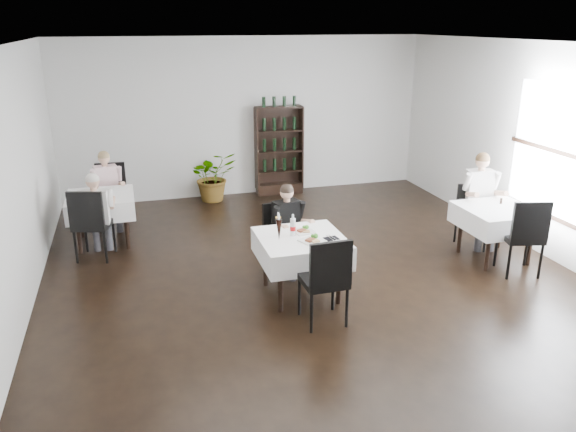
# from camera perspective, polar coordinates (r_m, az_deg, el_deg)

# --- Properties ---
(room_shell) EXTENTS (9.00, 9.00, 9.00)m
(room_shell) POSITION_cam_1_polar(r_m,az_deg,el_deg) (6.69, 3.85, 3.96)
(room_shell) COLOR black
(room_shell) RESTS_ON ground
(window_right) EXTENTS (0.06, 2.30, 1.85)m
(window_right) POSITION_cam_1_polar(r_m,az_deg,el_deg) (8.50, 26.60, 5.26)
(window_right) COLOR white
(window_right) RESTS_ON room_shell
(wine_shelf) EXTENTS (0.90, 0.28, 1.75)m
(wine_shelf) POSITION_cam_1_polar(r_m,az_deg,el_deg) (11.02, -0.91, 6.59)
(wine_shelf) COLOR black
(wine_shelf) RESTS_ON ground
(main_table) EXTENTS (1.03, 1.03, 0.77)m
(main_table) POSITION_cam_1_polar(r_m,az_deg,el_deg) (6.88, 1.34, -3.30)
(main_table) COLOR black
(main_table) RESTS_ON ground
(left_table) EXTENTS (0.98, 0.98, 0.77)m
(left_table) POSITION_cam_1_polar(r_m,az_deg,el_deg) (8.97, -18.46, 1.12)
(left_table) COLOR black
(left_table) RESTS_ON ground
(right_table) EXTENTS (0.98, 0.98, 0.77)m
(right_table) POSITION_cam_1_polar(r_m,az_deg,el_deg) (8.46, 20.47, -0.18)
(right_table) COLOR black
(right_table) RESTS_ON ground
(potted_tree) EXTENTS (0.98, 0.89, 0.95)m
(potted_tree) POSITION_cam_1_polar(r_m,az_deg,el_deg) (10.73, -7.62, 4.04)
(potted_tree) COLOR #2D5F20
(potted_tree) RESTS_ON ground
(main_chair_far) EXTENTS (0.51, 0.52, 0.95)m
(main_chair_far) POSITION_cam_1_polar(r_m,az_deg,el_deg) (7.59, -0.69, -1.72)
(main_chair_far) COLOR black
(main_chair_far) RESTS_ON ground
(main_chair_near) EXTENTS (0.49, 0.50, 1.05)m
(main_chair_near) POSITION_cam_1_polar(r_m,az_deg,el_deg) (6.22, 3.89, -6.11)
(main_chair_near) COLOR black
(main_chair_near) RESTS_ON ground
(left_chair_far) EXTENTS (0.52, 0.52, 1.05)m
(left_chair_far) POSITION_cam_1_polar(r_m,az_deg,el_deg) (9.71, -17.52, 2.43)
(left_chair_far) COLOR black
(left_chair_far) RESTS_ON ground
(left_chair_near) EXTENTS (0.60, 0.60, 1.06)m
(left_chair_near) POSITION_cam_1_polar(r_m,az_deg,el_deg) (8.36, -19.43, -0.39)
(left_chair_near) COLOR black
(left_chair_near) RESTS_ON ground
(right_chair_far) EXTENTS (0.56, 0.56, 0.93)m
(right_chair_far) POSITION_cam_1_polar(r_m,az_deg,el_deg) (8.88, 18.12, 0.38)
(right_chair_far) COLOR black
(right_chair_far) RESTS_ON ground
(right_chair_near) EXTENTS (0.59, 0.60, 1.08)m
(right_chair_near) POSITION_cam_1_polar(r_m,az_deg,el_deg) (8.04, 22.89, -1.53)
(right_chair_near) COLOR black
(right_chair_near) RESTS_ON ground
(diner_main) EXTENTS (0.51, 0.54, 1.24)m
(diner_main) POSITION_cam_1_polar(r_m,az_deg,el_deg) (7.44, 0.10, -0.69)
(diner_main) COLOR #414149
(diner_main) RESTS_ON ground
(diner_left_far) EXTENTS (0.52, 0.54, 1.29)m
(diner_left_far) POSITION_cam_1_polar(r_m,az_deg,el_deg) (9.55, -17.89, 3.07)
(diner_left_far) COLOR #414149
(diner_left_far) RESTS_ON ground
(diner_left_near) EXTENTS (0.50, 0.51, 1.27)m
(diner_left_near) POSITION_cam_1_polar(r_m,az_deg,el_deg) (8.40, -18.88, 0.72)
(diner_left_near) COLOR #414149
(diner_left_near) RESTS_ON ground
(diner_right_far) EXTENTS (0.57, 0.59, 1.42)m
(diner_right_far) POSITION_cam_1_polar(r_m,az_deg,el_deg) (8.88, 19.03, 2.27)
(diner_right_far) COLOR #414149
(diner_right_far) RESTS_ON ground
(plate_far) EXTENTS (0.27, 0.27, 0.07)m
(plate_far) POSITION_cam_1_polar(r_m,az_deg,el_deg) (6.98, 1.62, -1.49)
(plate_far) COLOR white
(plate_far) RESTS_ON main_table
(plate_near) EXTENTS (0.34, 0.34, 0.08)m
(plate_near) POSITION_cam_1_polar(r_m,az_deg,el_deg) (6.69, 2.50, -2.46)
(plate_near) COLOR white
(plate_near) RESTS_ON main_table
(pilsner_dark) EXTENTS (0.08, 0.08, 0.33)m
(pilsner_dark) POSITION_cam_1_polar(r_m,az_deg,el_deg) (6.68, -0.92, -1.38)
(pilsner_dark) COLOR black
(pilsner_dark) RESTS_ON main_table
(pilsner_lager) EXTENTS (0.07, 0.07, 0.29)m
(pilsner_lager) POSITION_cam_1_polar(r_m,az_deg,el_deg) (6.84, -0.99, -1.01)
(pilsner_lager) COLOR gold
(pilsner_lager) RESTS_ON main_table
(coke_bottle) EXTENTS (0.07, 0.07, 0.27)m
(coke_bottle) POSITION_cam_1_polar(r_m,az_deg,el_deg) (6.83, 0.50, -1.13)
(coke_bottle) COLOR silver
(coke_bottle) RESTS_ON main_table
(napkin_cutlery) EXTENTS (0.18, 0.19, 0.02)m
(napkin_cutlery) POSITION_cam_1_polar(r_m,az_deg,el_deg) (6.79, 4.43, -2.27)
(napkin_cutlery) COLOR black
(napkin_cutlery) RESTS_ON main_table
(pepper_mill) EXTENTS (0.04, 0.04, 0.09)m
(pepper_mill) POSITION_cam_1_polar(r_m,az_deg,el_deg) (8.60, 20.83, 1.44)
(pepper_mill) COLOR black
(pepper_mill) RESTS_ON right_table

